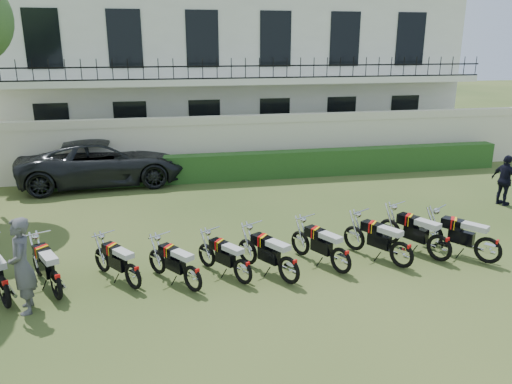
{
  "coord_description": "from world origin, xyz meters",
  "views": [
    {
      "loc": [
        -3.5,
        -10.78,
        5.0
      ],
      "look_at": [
        -0.88,
        2.22,
        0.99
      ],
      "focal_mm": 35.0,
      "sensor_mm": 36.0,
      "label": 1
    }
  ],
  "objects_px": {
    "motorcycle_6": "(341,254)",
    "motorcycle_8": "(440,242)",
    "motorcycle_1": "(56,278)",
    "motorcycle_2": "(133,270)",
    "motorcycle_4": "(243,266)",
    "motorcycle_7": "(402,248)",
    "inspector": "(22,266)",
    "motorcycle_5": "(289,264)",
    "suv": "(104,162)",
    "officer_5": "(505,180)",
    "motorcycle_3": "(193,272)",
    "motorcycle_0": "(3,285)",
    "motorcycle_9": "(489,244)"
  },
  "relations": [
    {
      "from": "motorcycle_4",
      "to": "motorcycle_7",
      "type": "distance_m",
      "value": 3.69
    },
    {
      "from": "motorcycle_0",
      "to": "motorcycle_7",
      "type": "distance_m",
      "value": 8.39
    },
    {
      "from": "officer_5",
      "to": "motorcycle_0",
      "type": "bearing_deg",
      "value": 88.77
    },
    {
      "from": "motorcycle_7",
      "to": "motorcycle_8",
      "type": "relative_size",
      "value": 0.94
    },
    {
      "from": "motorcycle_9",
      "to": "suv",
      "type": "xyz_separation_m",
      "value": [
        -9.35,
        8.94,
        0.3
      ]
    },
    {
      "from": "motorcycle_4",
      "to": "motorcycle_7",
      "type": "height_order",
      "value": "motorcycle_7"
    },
    {
      "from": "motorcycle_0",
      "to": "motorcycle_9",
      "type": "distance_m",
      "value": 10.46
    },
    {
      "from": "motorcycle_4",
      "to": "suv",
      "type": "bearing_deg",
      "value": 78.44
    },
    {
      "from": "motorcycle_1",
      "to": "suv",
      "type": "distance_m",
      "value": 8.75
    },
    {
      "from": "motorcycle_2",
      "to": "motorcycle_5",
      "type": "bearing_deg",
      "value": -42.86
    },
    {
      "from": "motorcycle_4",
      "to": "suv",
      "type": "xyz_separation_m",
      "value": [
        -3.58,
        8.82,
        0.37
      ]
    },
    {
      "from": "motorcycle_8",
      "to": "motorcycle_9",
      "type": "relative_size",
      "value": 1.1
    },
    {
      "from": "motorcycle_0",
      "to": "motorcycle_2",
      "type": "height_order",
      "value": "motorcycle_0"
    },
    {
      "from": "motorcycle_7",
      "to": "officer_5",
      "type": "bearing_deg",
      "value": 4.11
    },
    {
      "from": "motorcycle_7",
      "to": "inspector",
      "type": "height_order",
      "value": "inspector"
    },
    {
      "from": "motorcycle_8",
      "to": "motorcycle_7",
      "type": "bearing_deg",
      "value": 160.22
    },
    {
      "from": "suv",
      "to": "motorcycle_6",
      "type": "bearing_deg",
      "value": -151.63
    },
    {
      "from": "motorcycle_5",
      "to": "inspector",
      "type": "xyz_separation_m",
      "value": [
        -5.24,
        -0.04,
        0.46
      ]
    },
    {
      "from": "motorcycle_6",
      "to": "motorcycle_3",
      "type": "bearing_deg",
      "value": 156.03
    },
    {
      "from": "motorcycle_6",
      "to": "motorcycle_1",
      "type": "bearing_deg",
      "value": 152.53
    },
    {
      "from": "motorcycle_3",
      "to": "inspector",
      "type": "bearing_deg",
      "value": 146.42
    },
    {
      "from": "motorcycle_4",
      "to": "suv",
      "type": "height_order",
      "value": "suv"
    },
    {
      "from": "motorcycle_0",
      "to": "motorcycle_4",
      "type": "relative_size",
      "value": 1.23
    },
    {
      "from": "motorcycle_6",
      "to": "motorcycle_8",
      "type": "xyz_separation_m",
      "value": [
        2.5,
        0.16,
        0.04
      ]
    },
    {
      "from": "motorcycle_1",
      "to": "motorcycle_5",
      "type": "xyz_separation_m",
      "value": [
        4.74,
        -0.26,
        -0.0
      ]
    },
    {
      "from": "motorcycle_0",
      "to": "inspector",
      "type": "height_order",
      "value": "inspector"
    },
    {
      "from": "motorcycle_3",
      "to": "motorcycle_8",
      "type": "height_order",
      "value": "motorcycle_8"
    },
    {
      "from": "motorcycle_4",
      "to": "inspector",
      "type": "relative_size",
      "value": 0.8
    },
    {
      "from": "motorcycle_7",
      "to": "motorcycle_0",
      "type": "bearing_deg",
      "value": 150.68
    },
    {
      "from": "motorcycle_6",
      "to": "motorcycle_9",
      "type": "height_order",
      "value": "motorcycle_9"
    },
    {
      "from": "motorcycle_1",
      "to": "motorcycle_2",
      "type": "bearing_deg",
      "value": -20.21
    },
    {
      "from": "motorcycle_1",
      "to": "motorcycle_8",
      "type": "xyz_separation_m",
      "value": [
        8.5,
        0.15,
        0.03
      ]
    },
    {
      "from": "motorcycle_3",
      "to": "suv",
      "type": "xyz_separation_m",
      "value": [
        -2.5,
        8.95,
        0.36
      ]
    },
    {
      "from": "motorcycle_5",
      "to": "officer_5",
      "type": "xyz_separation_m",
      "value": [
        8.09,
        3.93,
        0.32
      ]
    },
    {
      "from": "motorcycle_6",
      "to": "motorcycle_7",
      "type": "distance_m",
      "value": 1.47
    },
    {
      "from": "motorcycle_1",
      "to": "motorcycle_6",
      "type": "relative_size",
      "value": 1.03
    },
    {
      "from": "motorcycle_2",
      "to": "suv",
      "type": "relative_size",
      "value": 0.25
    },
    {
      "from": "motorcycle_1",
      "to": "motorcycle_9",
      "type": "relative_size",
      "value": 1.05
    },
    {
      "from": "motorcycle_5",
      "to": "suv",
      "type": "bearing_deg",
      "value": 85.54
    },
    {
      "from": "motorcycle_7",
      "to": "motorcycle_4",
      "type": "bearing_deg",
      "value": 150.69
    },
    {
      "from": "motorcycle_4",
      "to": "officer_5",
      "type": "bearing_deg",
      "value": -11.2
    },
    {
      "from": "motorcycle_3",
      "to": "officer_5",
      "type": "bearing_deg",
      "value": -14.4
    },
    {
      "from": "motorcycle_4",
      "to": "inspector",
      "type": "distance_m",
      "value": 4.31
    },
    {
      "from": "motorcycle_0",
      "to": "motorcycle_4",
      "type": "height_order",
      "value": "motorcycle_0"
    },
    {
      "from": "motorcycle_5",
      "to": "inspector",
      "type": "height_order",
      "value": "inspector"
    },
    {
      "from": "motorcycle_7",
      "to": "motorcycle_8",
      "type": "distance_m",
      "value": 1.05
    },
    {
      "from": "motorcycle_2",
      "to": "motorcycle_7",
      "type": "relative_size",
      "value": 0.85
    },
    {
      "from": "motorcycle_0",
      "to": "motorcycle_9",
      "type": "height_order",
      "value": "motorcycle_0"
    },
    {
      "from": "motorcycle_0",
      "to": "motorcycle_7",
      "type": "bearing_deg",
      "value": -26.96
    },
    {
      "from": "officer_5",
      "to": "motorcycle_3",
      "type": "bearing_deg",
      "value": 94.18
    }
  ]
}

